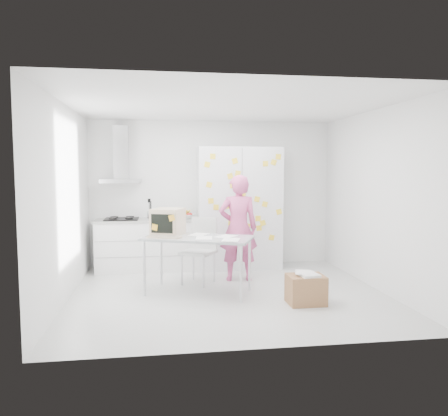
{
  "coord_description": "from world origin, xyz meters",
  "views": [
    {
      "loc": [
        -0.95,
        -6.15,
        1.79
      ],
      "look_at": [
        0.04,
        0.71,
        1.19
      ],
      "focal_mm": 35.0,
      "sensor_mm": 36.0,
      "label": 1
    }
  ],
  "objects": [
    {
      "name": "tall_cabinet",
      "position": [
        0.45,
        1.67,
        1.1
      ],
      "size": [
        1.5,
        0.68,
        2.2
      ],
      "color": "silver",
      "rests_on": "ground"
    },
    {
      "name": "cardboard_box",
      "position": [
        0.96,
        -0.63,
        0.2
      ],
      "size": [
        0.49,
        0.4,
        0.43
      ],
      "rotation": [
        0.0,
        0.0,
        -0.0
      ],
      "color": "#996A42",
      "rests_on": "ground"
    },
    {
      "name": "range_hood",
      "position": [
        -1.65,
        1.84,
        1.96
      ],
      "size": [
        0.7,
        0.48,
        1.01
      ],
      "color": "silver",
      "rests_on": "walls"
    },
    {
      "name": "chair",
      "position": [
        -0.34,
        0.69,
        0.59
      ],
      "size": [
        0.65,
        0.65,
        1.04
      ],
      "rotation": [
        0.0,
        0.0,
        -0.57
      ],
      "color": "silver",
      "rests_on": "ground"
    },
    {
      "name": "person",
      "position": [
        0.28,
        0.75,
        0.86
      ],
      "size": [
        0.66,
        0.46,
        1.72
      ],
      "primitive_type": "imported",
      "rotation": [
        0.0,
        0.0,
        3.06
      ],
      "color": "#D2528C",
      "rests_on": "ground"
    },
    {
      "name": "floor",
      "position": [
        0.0,
        0.0,
        -0.01
      ],
      "size": [
        4.5,
        4.0,
        0.02
      ],
      "primitive_type": "cube",
      "color": "silver",
      "rests_on": "ground"
    },
    {
      "name": "desk",
      "position": [
        -0.71,
        0.25,
        0.93
      ],
      "size": [
        1.71,
        1.29,
        1.22
      ],
      "rotation": [
        0.0,
        0.0,
        -0.38
      ],
      "color": "#ACB3B7",
      "rests_on": "ground"
    },
    {
      "name": "ceiling",
      "position": [
        0.0,
        0.0,
        2.7
      ],
      "size": [
        4.5,
        4.0,
        0.02
      ],
      "primitive_type": "cube",
      "color": "white",
      "rests_on": "walls"
    },
    {
      "name": "counter_run",
      "position": [
        -1.2,
        1.7,
        0.47
      ],
      "size": [
        1.84,
        0.63,
        1.28
      ],
      "color": "white",
      "rests_on": "ground"
    },
    {
      "name": "walls",
      "position": [
        0.0,
        0.72,
        1.35
      ],
      "size": [
        4.52,
        4.01,
        2.7
      ],
      "color": "white",
      "rests_on": "ground"
    }
  ]
}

